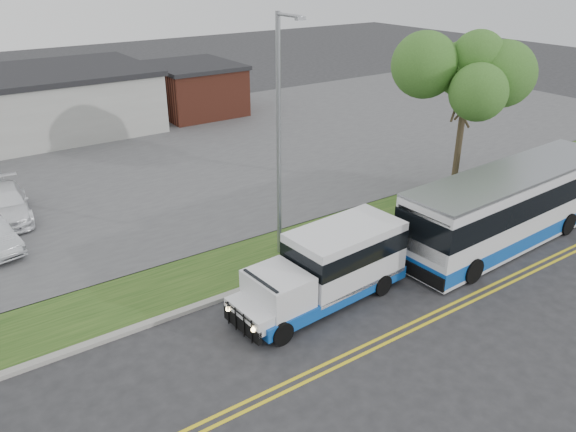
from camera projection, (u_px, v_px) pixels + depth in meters
ground at (253, 308)px, 19.86m from camera, size 140.00×140.00×0.00m
lane_line_north at (319, 367)px, 16.98m from camera, size 70.00×0.12×0.01m
lane_line_south at (325, 372)px, 16.76m from camera, size 70.00×0.12×0.01m
curb at (238, 292)px, 20.65m from camera, size 80.00×0.30×0.15m
verge at (215, 272)px, 22.01m from camera, size 80.00×3.30×0.10m
parking_lot at (101, 170)px, 32.55m from camera, size 80.00×25.00×0.10m
brick_wing at (194, 89)px, 43.89m from camera, size 6.30×7.30×3.90m
tree_east at (468, 75)px, 26.72m from camera, size 5.20×5.20×8.33m
streetlight_near at (280, 133)px, 21.26m from camera, size 0.35×1.53×9.50m
shuttle_bus at (331, 264)px, 19.89m from camera, size 6.97×2.72×2.62m
transit_bus at (510, 206)px, 23.91m from camera, size 11.76×3.23×3.23m
parked_car_b at (5, 204)px, 26.21m from camera, size 2.42×5.08×1.43m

